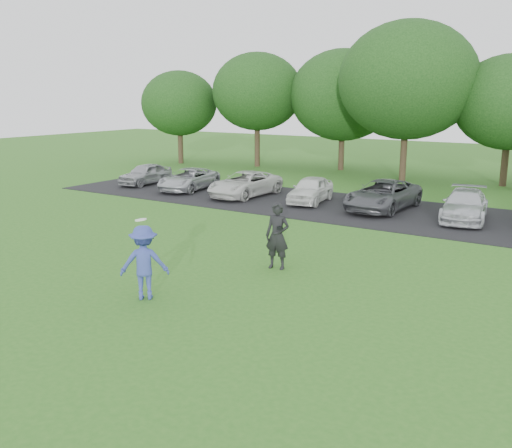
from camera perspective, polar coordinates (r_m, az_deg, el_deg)
The scene contains 6 objects.
ground at distance 13.29m, azimuth -8.31°, elevation -8.32°, with size 100.00×100.00×0.00m, color #2E6B1E.
parking_lot at distance 24.21m, azimuth 12.30°, elevation 1.24°, with size 32.00×6.50×0.03m, color black.
frisbee_player at distance 13.73m, azimuth -11.12°, elevation -3.78°, with size 1.31×1.24×2.03m.
camera_bystander at distance 15.78m, azimuth 2.15°, elevation -1.19°, with size 0.74×0.55×1.88m.
parked_cars at distance 23.71m, azimuth 15.62°, elevation 2.30°, with size 28.41×5.04×1.22m.
tree_row at distance 32.72m, azimuth 21.50°, elevation 12.25°, with size 42.39×9.85×8.64m.
Camera 1 is at (8.24, -9.26, 4.77)m, focal length 40.00 mm.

